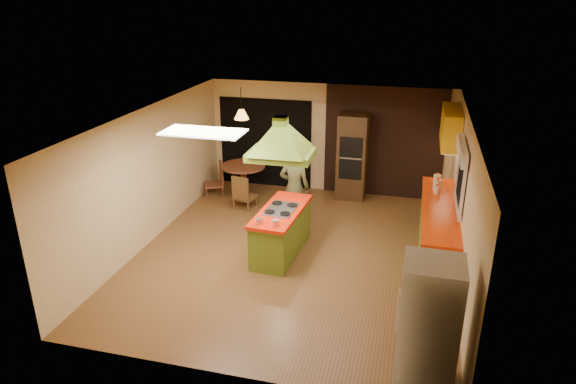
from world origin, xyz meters
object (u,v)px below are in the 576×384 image
(wall_oven, at_px, (352,157))
(dining_table, at_px, (244,174))
(man, at_px, (294,188))
(refrigerator, at_px, (428,325))
(canister_large, at_px, (437,180))
(kitchen_island, at_px, (281,231))

(wall_oven, relative_size, dining_table, 1.94)
(man, xyz_separation_m, refrigerator, (2.55, -3.94, 0.01))
(man, distance_m, refrigerator, 4.69)
(canister_large, bearing_deg, refrigerator, -91.82)
(kitchen_island, xyz_separation_m, refrigerator, (2.50, -2.75, 0.39))
(kitchen_island, bearing_deg, refrigerator, -43.91)
(dining_table, bearing_deg, kitchen_island, -57.77)
(refrigerator, relative_size, wall_oven, 0.86)
(man, distance_m, canister_large, 2.75)
(kitchen_island, distance_m, dining_table, 2.89)
(kitchen_island, relative_size, canister_large, 8.22)
(dining_table, bearing_deg, refrigerator, -52.10)
(kitchen_island, relative_size, man, 1.07)
(kitchen_island, xyz_separation_m, canister_large, (2.64, 1.71, 0.60))
(refrigerator, height_order, dining_table, refrigerator)
(refrigerator, xyz_separation_m, dining_table, (-4.04, 5.19, -0.30))
(wall_oven, bearing_deg, canister_large, -34.24)
(man, relative_size, refrigerator, 0.98)
(refrigerator, distance_m, canister_large, 4.46)
(refrigerator, bearing_deg, kitchen_island, 133.18)
(wall_oven, distance_m, dining_table, 2.48)
(refrigerator, distance_m, dining_table, 6.59)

